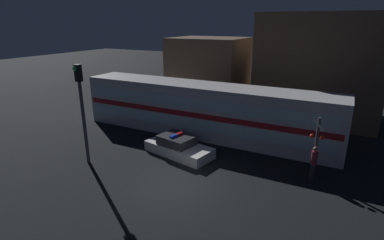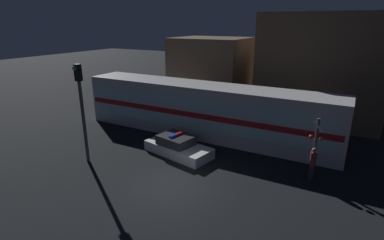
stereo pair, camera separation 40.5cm
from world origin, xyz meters
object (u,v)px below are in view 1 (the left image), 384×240
at_px(crossing_signal_near, 316,145).
at_px(pedestrian, 313,163).
at_px(train, 203,110).
at_px(traffic_light_corner, 82,105).
at_px(police_car, 178,147).

bearing_deg(crossing_signal_near, pedestrian, -86.45).
height_order(train, crossing_signal_near, train).
distance_m(crossing_signal_near, traffic_light_corner, 12.52).
bearing_deg(police_car, train, 104.09).
bearing_deg(police_car, pedestrian, 14.72).
distance_m(train, crossing_signal_near, 8.33).
bearing_deg(traffic_light_corner, pedestrian, 18.02).
relative_size(train, traffic_light_corner, 3.29).
bearing_deg(train, traffic_light_corner, -118.37).
distance_m(pedestrian, traffic_light_corner, 12.54).
relative_size(pedestrian, traffic_light_corner, 0.33).
relative_size(train, pedestrian, 10.08).
bearing_deg(pedestrian, train, 156.49).
bearing_deg(pedestrian, crossing_signal_near, 93.55).
bearing_deg(traffic_light_corner, train, 61.63).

